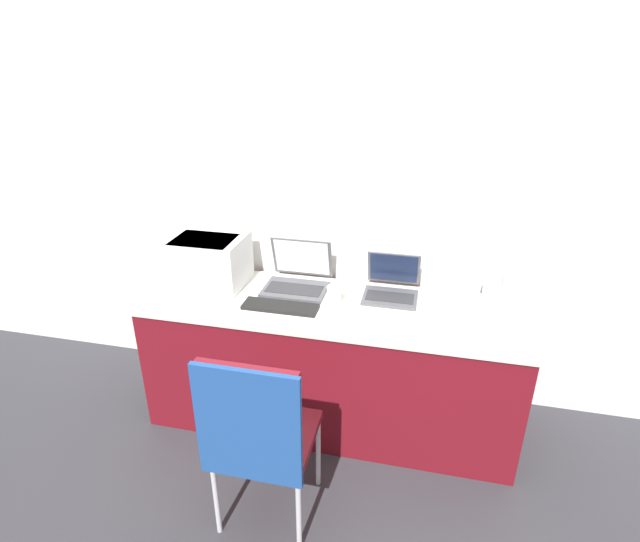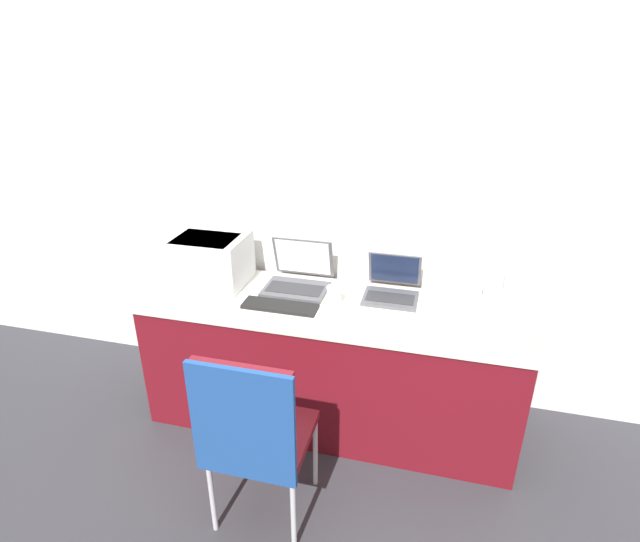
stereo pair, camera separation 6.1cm
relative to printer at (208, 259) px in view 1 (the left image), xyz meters
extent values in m
plane|color=#333338|center=(0.75, -0.42, -0.91)|extent=(14.00, 14.00, 0.00)
cube|color=silver|center=(0.75, 0.30, 0.39)|extent=(8.00, 0.05, 2.60)
cube|color=maroon|center=(0.75, -0.10, -0.54)|extent=(2.03, 0.63, 0.74)
cube|color=silver|center=(0.75, -0.10, -0.17)|extent=(2.05, 0.65, 0.02)
cube|color=silver|center=(0.00, 0.00, -0.01)|extent=(0.42, 0.34, 0.29)
cube|color=black|center=(0.00, -0.03, 0.11)|extent=(0.34, 0.26, 0.05)
cube|color=#4C4C51|center=(0.51, 0.01, -0.15)|extent=(0.36, 0.26, 0.02)
cube|color=#2D2D30|center=(0.51, 0.00, -0.14)|extent=(0.32, 0.14, 0.00)
cube|color=#4C4C51|center=(0.51, 0.18, -0.02)|extent=(0.36, 0.08, 0.25)
cube|color=silver|center=(0.51, 0.17, -0.01)|extent=(0.32, 0.07, 0.22)
cube|color=#4C4C51|center=(1.05, 0.03, -0.15)|extent=(0.30, 0.22, 0.02)
cube|color=#2D2D30|center=(1.05, 0.02, -0.14)|extent=(0.26, 0.12, 0.00)
cube|color=#4C4C51|center=(1.05, 0.19, -0.04)|extent=(0.30, 0.08, 0.21)
cube|color=#192342|center=(1.05, 0.18, -0.03)|extent=(0.27, 0.07, 0.19)
cube|color=black|center=(0.49, -0.20, -0.15)|extent=(0.41, 0.12, 0.02)
cylinder|color=white|center=(0.76, -0.09, -0.11)|extent=(0.08, 0.08, 0.09)
cylinder|color=white|center=(0.76, -0.09, -0.06)|extent=(0.08, 0.08, 0.01)
cylinder|color=silver|center=(1.59, 0.07, -0.05)|extent=(0.10, 0.10, 0.21)
sphere|color=silver|center=(1.59, 0.07, 0.07)|extent=(0.05, 0.05, 0.05)
cube|color=maroon|center=(0.61, -0.80, -0.47)|extent=(0.42, 0.40, 0.04)
cube|color=maroon|center=(0.61, -0.99, -0.21)|extent=(0.42, 0.03, 0.49)
cylinder|color=silver|center=(0.42, -0.62, -0.70)|extent=(0.02, 0.02, 0.42)
cylinder|color=silver|center=(0.80, -0.62, -0.70)|extent=(0.02, 0.02, 0.42)
cylinder|color=silver|center=(0.42, -0.99, -0.70)|extent=(0.02, 0.02, 0.42)
cylinder|color=silver|center=(0.80, -0.99, -0.70)|extent=(0.02, 0.02, 0.42)
cube|color=#1E478C|center=(0.61, -1.02, -0.23)|extent=(0.44, 0.02, 0.54)
camera|label=1|loc=(1.23, -2.43, 1.14)|focal=28.00mm
camera|label=2|loc=(1.29, -2.42, 1.14)|focal=28.00mm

